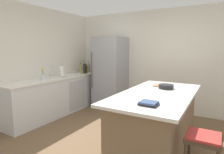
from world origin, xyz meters
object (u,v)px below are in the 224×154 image
Objects in this scene: sink_faucet at (51,72)px; gin_bottle at (89,68)px; hot_sauce_bottle at (85,69)px; mixing_bowl at (166,87)px; olive_oil_bottle at (81,69)px; flower_vase at (43,76)px; paper_towel_roll at (62,72)px; wine_bottle at (84,68)px; cutting_board at (163,86)px; cookbook_stack at (149,103)px; kitchen_island at (157,121)px; syrup_bottle at (86,70)px; bar_stool at (203,146)px; refrigerator at (110,73)px; whiskey_bottle at (86,69)px.

gin_bottle reaches higher than sink_faucet.
mixing_bowl is at bearing -24.47° from hot_sauce_bottle.
olive_oil_bottle reaches higher than sink_faucet.
flower_vase is at bearing -87.45° from gin_bottle.
paper_towel_roll is at bearing 175.09° from mixing_bowl.
wine_bottle is 2.67m from cutting_board.
olive_oil_bottle reaches higher than cookbook_stack.
syrup_bottle is (-2.58, 1.52, 0.54)m from kitchen_island.
syrup_bottle reaches higher than bar_stool.
wine_bottle is 0.11m from olive_oil_bottle.
olive_oil_bottle is (-0.80, -0.29, 0.08)m from refrigerator.
bar_stool is 2.66× the size of whiskey_bottle.
whiskey_bottle is 0.78× the size of cutting_board.
syrup_bottle is 0.82× the size of olive_oil_bottle.
hot_sauce_bottle is at bearing -86.86° from gin_bottle.
whiskey_bottle is 0.12m from hot_sauce_bottle.
cutting_board is at bearing 97.60° from cookbook_stack.
flower_vase is at bearing -91.50° from syrup_bottle.
refrigerator is 6.87× the size of flower_vase.
wine_bottle reaches higher than olive_oil_bottle.
flower_vase is 0.59m from paper_towel_roll.
sink_faucet is at bearing -88.64° from whiskey_bottle.
bar_stool is 2.08× the size of cutting_board.
refrigerator reaches higher than wine_bottle.
refrigerator reaches higher than cutting_board.
cookbook_stack is at bearing -81.79° from kitchen_island.
wine_bottle reaches higher than gin_bottle.
cutting_board is at bearing -31.95° from refrigerator.
gin_bottle is 2.93m from cutting_board.
flower_vase is 1.23× the size of cookbook_stack.
bar_stool is 2.95× the size of hot_sauce_bottle.
refrigerator reaches higher than whiskey_bottle.
wine_bottle reaches higher than whiskey_bottle.
hot_sauce_bottle is (-2.69, 1.61, 0.53)m from kitchen_island.
refrigerator is at bearing 14.16° from wine_bottle.
cutting_board reaches higher than kitchen_island.
cutting_board is (2.64, 0.20, -0.13)m from sink_faucet.
bar_stool is at bearing -33.45° from syrup_bottle.
mixing_bowl is at bearing 85.38° from kitchen_island.
bar_stool is at bearing -30.83° from olive_oil_bottle.
syrup_bottle is 3.48m from cookbook_stack.
paper_towel_roll reaches higher than hot_sauce_bottle.
whiskey_bottle is 1.13× the size of cookbook_stack.
hot_sauce_bottle is 2.84m from cutting_board.
wine_bottle is at bearing 88.42° from flower_vase.
gin_bottle reaches higher than syrup_bottle.
refrigerator is at bearing -11.74° from gin_bottle.
gin_bottle is 1.40× the size of hot_sauce_bottle.
cookbook_stack is 0.69× the size of cutting_board.
mixing_bowl is at bearing 0.99° from sink_faucet.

